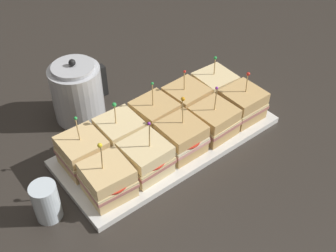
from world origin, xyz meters
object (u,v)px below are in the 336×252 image
serving_platter (168,141)px  sandwich_back_right (186,101)px  sandwich_back_center (155,116)px  drinking_glass (46,202)px  sandwich_front_far_left (108,180)px  sandwich_front_right (214,121)px  sandwich_front_left (146,158)px  sandwich_front_center (182,137)px  sandwich_back_left (120,134)px  kettle_steel (78,92)px  sandwich_back_far_left (83,152)px  sandwich_back_far_right (214,86)px  sandwich_front_far_right (242,104)px

serving_platter → sandwich_back_right: 0.14m
sandwich_back_center → drinking_glass: sandwich_back_center is taller
serving_platter → sandwich_front_far_left: sandwich_front_far_left is taller
sandwich_front_right → drinking_glass: 0.50m
sandwich_front_left → sandwich_front_center: 0.12m
sandwich_back_left → kettle_steel: kettle_steel is taller
sandwich_back_far_left → drinking_glass: 0.17m
sandwich_front_center → kettle_steel: (-0.13, 0.32, 0.03)m
sandwich_front_far_left → drinking_glass: sandwich_front_far_left is taller
sandwich_front_center → sandwich_back_center: size_ratio=1.03×
sandwich_back_far_left → kettle_steel: size_ratio=0.81×
sandwich_front_center → sandwich_front_right: 0.12m
serving_platter → sandwich_front_right: sandwich_front_right is taller
sandwich_front_center → sandwich_back_far_left: bearing=153.8°
sandwich_front_left → sandwich_front_center: size_ratio=0.98×
sandwich_front_center → sandwich_back_left: bearing=136.3°
kettle_steel → drinking_glass: (-0.25, -0.28, -0.04)m
sandwich_back_right → drinking_glass: size_ratio=1.49×
serving_platter → sandwich_back_left: 0.14m
sandwich_front_right → sandwich_back_far_right: (0.12, 0.12, 0.00)m
sandwich_front_left → sandwich_back_far_right: sandwich_front_left is taller
serving_platter → sandwich_front_far_left: bearing=-165.4°
sandwich_back_far_right → kettle_steel: 0.42m
sandwich_back_far_right → kettle_steel: kettle_steel is taller
sandwich_front_center → kettle_steel: bearing=112.6°
sandwich_front_far_right → sandwich_back_left: (-0.35, 0.12, 0.00)m
sandwich_back_right → kettle_steel: size_ratio=0.77×
sandwich_back_center → sandwich_back_far_right: size_ratio=1.12×
sandwich_front_right → sandwich_back_far_right: bearing=46.0°
sandwich_back_far_right → kettle_steel: (-0.37, 0.20, 0.03)m
sandwich_back_far_left → kettle_steel: 0.23m
serving_platter → sandwich_front_far_right: 0.25m
serving_platter → sandwich_back_far_left: bearing=165.7°
sandwich_front_far_right → sandwich_back_left: size_ratio=0.98×
sandwich_back_left → sandwich_back_right: size_ratio=1.02×
sandwich_front_far_left → kettle_steel: 0.34m
sandwich_back_far_left → sandwich_back_left: bearing=-0.4°
sandwich_back_left → sandwich_front_far_left: bearing=-134.0°
sandwich_back_far_left → sandwich_back_center: 0.23m
sandwich_front_center → sandwich_front_far_left: bearing=-178.9°
sandwich_front_left → drinking_glass: size_ratio=1.62×
sandwich_back_left → sandwich_back_far_right: bearing=0.1°
sandwich_front_left → sandwich_back_center: (0.12, 0.12, -0.00)m
sandwich_back_center → sandwich_back_far_right: (0.23, -0.00, -0.00)m
sandwich_front_far_left → sandwich_back_right: (0.35, 0.12, -0.00)m
sandwich_front_left → kettle_steel: bearing=92.1°
sandwich_front_far_right → sandwich_back_left: bearing=161.7°
sandwich_front_right → sandwich_back_left: (-0.24, 0.12, 0.00)m
sandwich_front_left → sandwich_front_far_right: 0.35m
sandwich_front_center → drinking_glass: sandwich_front_center is taller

